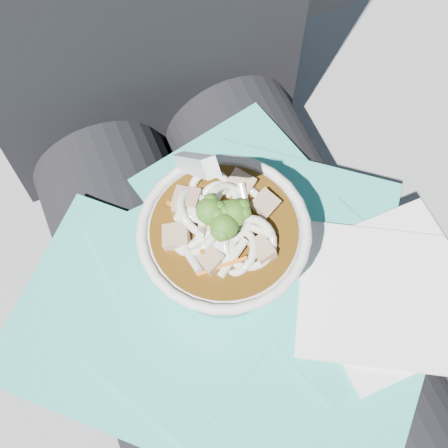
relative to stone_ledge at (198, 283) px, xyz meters
name	(u,v)px	position (x,y,z in m)	size (l,w,h in m)	color
ground	(234,397)	(0.00, -0.15, -0.21)	(20.00, 20.00, 0.00)	slate
stone_ledge	(198,283)	(0.00, 0.00, 0.00)	(1.00, 0.50, 0.42)	slate
lap	(240,314)	(0.00, -0.15, 0.29)	(0.32, 0.48, 0.16)	black
person_body	(207,228)	(0.00, -0.06, 0.32)	(0.34, 0.94, 0.98)	black
plastic_bag	(221,297)	(-0.02, -0.15, 0.38)	(0.43, 0.43, 0.02)	teal
napkins	(385,293)	(0.11, -0.21, 0.39)	(0.18, 0.18, 0.01)	white
udon_bowl	(223,242)	(-0.01, -0.13, 0.44)	(0.18, 0.18, 0.19)	silver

